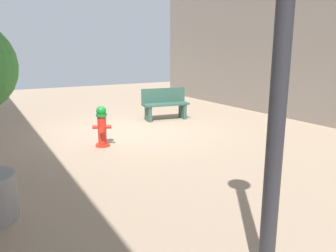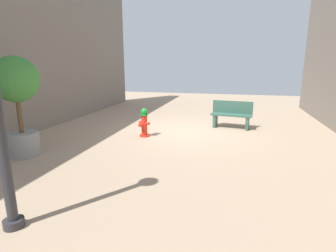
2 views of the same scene
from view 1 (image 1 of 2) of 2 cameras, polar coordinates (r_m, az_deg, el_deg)
ground_plane at (r=8.78m, az=-6.21°, el=-0.79°), size 23.40×23.40×0.00m
fire_hydrant at (r=7.35m, az=-11.37°, el=-0.06°), size 0.41×0.38×0.90m
bench_near at (r=10.08m, az=-0.52°, el=3.85°), size 1.46×0.63×0.95m
street_lamp at (r=2.73m, az=19.62°, el=18.89°), size 0.36×0.36×3.84m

